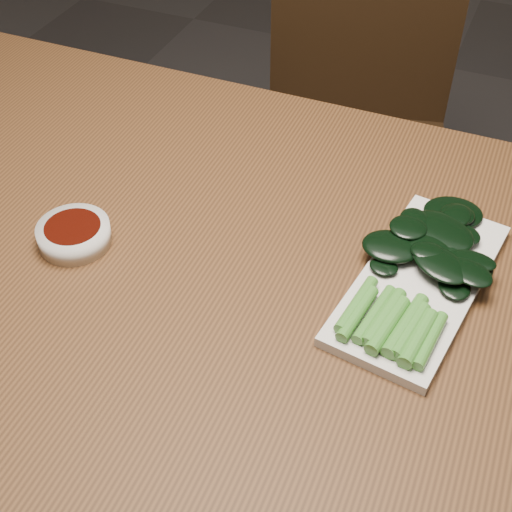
# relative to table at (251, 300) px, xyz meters

# --- Properties ---
(table) EXTENTS (1.40, 0.80, 0.75)m
(table) POSITION_rel_table_xyz_m (0.00, 0.00, 0.00)
(table) COLOR #4B2D15
(table) RESTS_ON ground
(chair_far) EXTENTS (0.50, 0.50, 0.89)m
(chair_far) POSITION_rel_table_xyz_m (-0.06, 0.75, -0.19)
(chair_far) COLOR black
(chair_far) RESTS_ON ground
(sauce_bowl) EXTENTS (0.09, 0.09, 0.03)m
(sauce_bowl) POSITION_rel_table_xyz_m (-0.23, -0.05, 0.09)
(sauce_bowl) COLOR silver
(sauce_bowl) RESTS_ON table
(serving_plate) EXTENTS (0.18, 0.32, 0.01)m
(serving_plate) POSITION_rel_table_xyz_m (0.21, 0.04, 0.08)
(serving_plate) COLOR silver
(serving_plate) RESTS_ON table
(gai_lan) EXTENTS (0.18, 0.32, 0.02)m
(gai_lan) POSITION_rel_table_xyz_m (0.21, 0.06, 0.10)
(gai_lan) COLOR #43862E
(gai_lan) RESTS_ON serving_plate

